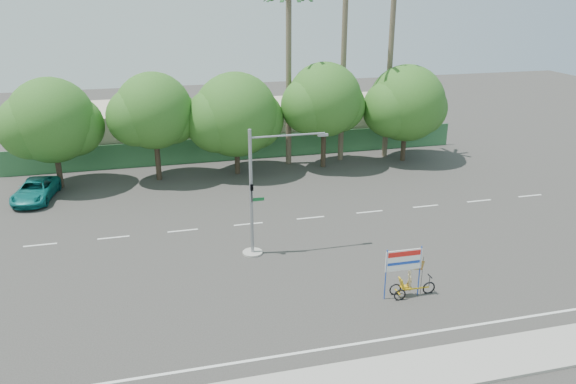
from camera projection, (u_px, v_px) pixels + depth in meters
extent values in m
plane|color=#33302D|center=(317.00, 283.00, 27.78)|extent=(120.00, 120.00, 0.00)
cube|color=gray|center=(376.00, 379.00, 20.95)|extent=(50.00, 2.40, 0.12)
cube|color=#336B3D|center=(242.00, 148.00, 46.97)|extent=(38.00, 0.08, 2.00)
cube|color=beige|center=(119.00, 131.00, 48.40)|extent=(12.00, 8.00, 4.00)
cube|color=beige|center=(318.00, 121.00, 52.62)|extent=(14.00, 8.00, 3.60)
cylinder|color=#473828|center=(58.00, 164.00, 40.29)|extent=(0.40, 0.40, 3.52)
sphere|color=#28591A|center=(52.00, 120.00, 39.18)|extent=(6.00, 6.00, 6.00)
sphere|color=#28591A|center=(73.00, 126.00, 39.95)|extent=(4.32, 4.32, 4.32)
sphere|color=#28591A|center=(31.00, 127.00, 38.75)|extent=(4.56, 4.56, 4.56)
cylinder|color=#473828|center=(157.00, 156.00, 41.87)|extent=(0.40, 0.40, 3.74)
sphere|color=#28591A|center=(154.00, 111.00, 40.68)|extent=(5.60, 5.60, 5.60)
sphere|color=#28591A|center=(172.00, 117.00, 41.45)|extent=(4.03, 4.03, 4.03)
sphere|color=#28591A|center=(136.00, 117.00, 40.28)|extent=(4.26, 4.26, 4.26)
cylinder|color=#473828|center=(237.00, 153.00, 43.33)|extent=(0.40, 0.40, 3.30)
sphere|color=#28591A|center=(236.00, 115.00, 42.28)|extent=(6.40, 6.40, 6.40)
sphere|color=#28591A|center=(254.00, 120.00, 43.07)|extent=(4.61, 4.61, 4.61)
sphere|color=#28591A|center=(217.00, 120.00, 41.83)|extent=(4.86, 4.86, 4.86)
cylinder|color=#473828|center=(323.00, 143.00, 44.85)|extent=(0.40, 0.40, 3.87)
sphere|color=#28591A|center=(324.00, 100.00, 43.62)|extent=(5.80, 5.80, 5.80)
sphere|color=#28591A|center=(339.00, 106.00, 44.41)|extent=(4.18, 4.18, 4.18)
sphere|color=#28591A|center=(309.00, 106.00, 43.21)|extent=(4.41, 4.41, 4.41)
cylinder|color=#473828|center=(404.00, 140.00, 46.54)|extent=(0.40, 0.40, 3.43)
sphere|color=#28591A|center=(407.00, 103.00, 45.45)|extent=(6.20, 6.20, 6.20)
sphere|color=#28591A|center=(420.00, 108.00, 46.24)|extent=(4.46, 4.46, 4.46)
sphere|color=#28591A|center=(392.00, 108.00, 45.01)|extent=(4.71, 4.71, 4.71)
cylinder|color=#70604C|center=(344.00, 57.00, 44.38)|extent=(0.44, 0.44, 17.00)
cylinder|color=#70604C|center=(390.00, 68.00, 45.66)|extent=(0.44, 0.44, 15.00)
cylinder|color=#70604C|center=(289.00, 78.00, 43.87)|extent=(0.44, 0.44, 14.00)
cylinder|color=gray|center=(253.00, 252.00, 30.82)|extent=(1.10, 1.10, 0.10)
cylinder|color=gray|center=(251.00, 194.00, 29.62)|extent=(0.18, 0.18, 7.00)
cylinder|color=gray|center=(288.00, 135.00, 29.02)|extent=(4.00, 0.10, 0.10)
cube|color=gray|center=(323.00, 135.00, 29.49)|extent=(0.55, 0.20, 0.12)
imported|color=black|center=(252.00, 193.00, 29.39)|extent=(0.16, 0.20, 1.00)
cube|color=#14662D|center=(258.00, 199.00, 29.82)|extent=(0.70, 0.04, 0.18)
torus|color=black|center=(429.00, 288.00, 26.78)|extent=(0.64, 0.08, 0.64)
torus|color=black|center=(395.00, 289.00, 26.68)|extent=(0.60, 0.08, 0.60)
torus|color=black|center=(400.00, 295.00, 26.20)|extent=(0.60, 0.08, 0.60)
cube|color=gold|center=(413.00, 289.00, 26.59)|extent=(1.61, 0.08, 0.06)
cube|color=gold|center=(398.00, 292.00, 26.43)|extent=(0.07, 0.57, 0.05)
cube|color=gold|center=(406.00, 287.00, 26.46)|extent=(0.48, 0.40, 0.06)
cube|color=gold|center=(402.00, 283.00, 26.31)|extent=(0.22, 0.40, 0.51)
cylinder|color=black|center=(429.00, 281.00, 26.65)|extent=(0.03, 0.03, 0.52)
cube|color=black|center=(430.00, 276.00, 26.56)|extent=(0.04, 0.43, 0.04)
imported|color=#CCB284|center=(410.00, 280.00, 26.36)|extent=(0.25, 0.38, 1.02)
cylinder|color=#183EB6|center=(386.00, 275.00, 25.94)|extent=(0.05, 0.05, 2.55)
cylinder|color=#183EB6|center=(420.00, 271.00, 26.31)|extent=(0.05, 0.05, 2.55)
cube|color=white|center=(404.00, 260.00, 25.90)|extent=(1.80, 0.07, 1.04)
cube|color=red|center=(405.00, 254.00, 25.75)|extent=(1.61, 0.04, 0.25)
cube|color=#183EB6|center=(404.00, 263.00, 25.92)|extent=(1.61, 0.04, 0.13)
cylinder|color=black|center=(422.00, 276.00, 26.44)|extent=(0.02, 0.02, 1.98)
cube|color=red|center=(416.00, 265.00, 26.16)|extent=(0.84, 0.03, 0.62)
imported|color=#10716F|center=(35.00, 190.00, 38.26)|extent=(2.95, 5.21, 1.37)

